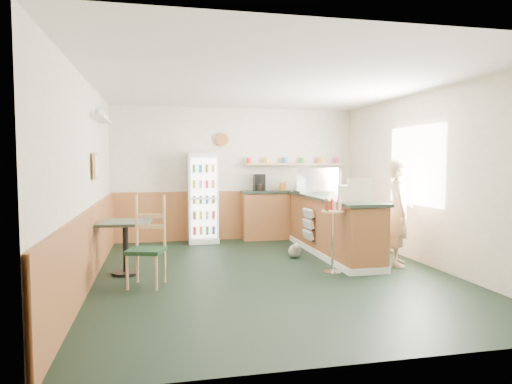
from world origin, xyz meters
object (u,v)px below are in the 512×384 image
object	(u,v)px
drinks_fridge	(203,198)
cafe_table	(125,237)
shopkeeper	(399,213)
cafe_chair	(146,238)
display_case	(317,181)
cash_register	(354,193)
condiment_stand	(333,226)

from	to	relation	value
drinks_fridge	cafe_table	xyz separation A→B (m)	(-1.34, -2.35, -0.35)
drinks_fridge	shopkeeper	distance (m)	3.84
cafe_chair	drinks_fridge	bearing A→B (deg)	87.49
display_case	cash_register	bearing A→B (deg)	-90.00
drinks_fridge	cash_register	world-z (taller)	drinks_fridge
cash_register	drinks_fridge	bearing A→B (deg)	136.64
drinks_fridge	display_case	size ratio (longest dim) A/B	2.17
shopkeeper	condiment_stand	bearing A→B (deg)	125.59
display_case	cash_register	distance (m)	1.65
drinks_fridge	display_case	bearing A→B (deg)	-24.08
drinks_fridge	cafe_table	distance (m)	2.72
cafe_chair	shopkeeper	bearing A→B (deg)	21.21
condiment_stand	cafe_table	bearing A→B (deg)	169.58
condiment_stand	cafe_chair	bearing A→B (deg)	-178.42
drinks_fridge	cash_register	size ratio (longest dim) A/B	4.08
drinks_fridge	condiment_stand	distance (m)	3.30
drinks_fridge	cafe_table	size ratio (longest dim) A/B	2.32
display_case	shopkeeper	world-z (taller)	shopkeeper
drinks_fridge	cash_register	bearing A→B (deg)	-51.25
cash_register	cafe_table	world-z (taller)	cash_register
cafe_chair	display_case	bearing A→B (deg)	50.03
cafe_table	display_case	bearing A→B (deg)	22.72
cafe_table	cafe_chair	xyz separation A→B (m)	(0.30, -0.61, 0.07)
cafe_table	cafe_chair	size ratio (longest dim) A/B	0.65
drinks_fridge	cafe_chair	world-z (taller)	drinks_fridge
cash_register	shopkeeper	distance (m)	0.77
display_case	cash_register	world-z (taller)	display_case
cafe_table	drinks_fridge	bearing A→B (deg)	60.36
cash_register	cafe_chair	size ratio (longest dim) A/B	0.37
condiment_stand	cafe_chair	xyz separation A→B (m)	(-2.63, -0.07, -0.07)
drinks_fridge	shopkeeper	xyz separation A→B (m)	(2.76, -2.66, -0.06)
cafe_table	cash_register	bearing A→B (deg)	-3.81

